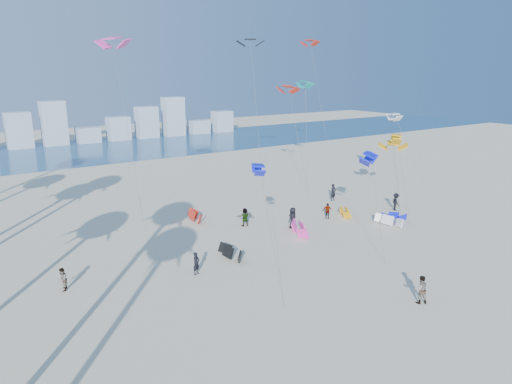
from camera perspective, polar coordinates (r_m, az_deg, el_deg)
ground at (r=26.08m, az=15.39°, el=-18.08°), size 220.00×220.00×0.00m
ocean at (r=88.51m, az=-22.77°, el=4.41°), size 220.00×220.00×0.00m
kitesurfer_near at (r=33.25m, az=-7.30°, el=-8.64°), size 0.71×0.62×1.63m
kitesurfer_mid at (r=30.84m, az=19.47°, el=-11.16°), size 1.09×1.01×1.79m
kitesurfers_far at (r=43.69m, az=5.26°, el=-2.77°), size 33.32×7.26×1.93m
grounded_kites at (r=41.94m, az=5.22°, el=-4.11°), size 19.73×14.74×1.04m
flying_kites at (r=50.32m, az=5.90°, el=12.58°), size 33.71×33.84×18.57m
distant_skyline at (r=97.63m, az=-24.89°, el=6.88°), size 85.00×3.00×8.40m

